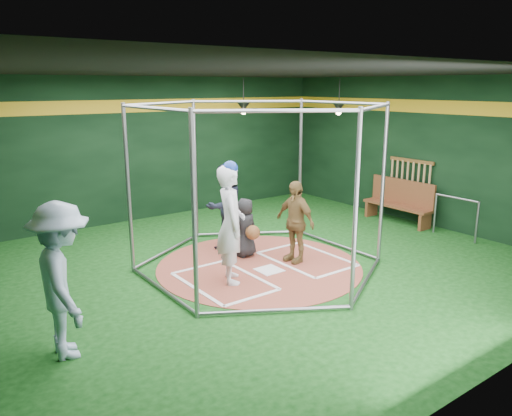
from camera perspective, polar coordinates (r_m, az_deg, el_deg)
room_shell at (r=8.91m, az=0.35°, el=3.97°), size 10.10×9.10×3.53m
clay_disc at (r=9.36m, az=0.37°, el=-6.63°), size 3.80×3.80×0.01m
home_plate at (r=9.13m, az=1.51°, el=-7.09°), size 0.43×0.43×0.01m
batter_box_left at (r=8.66m, az=-3.71°, el=-8.33°), size 1.17×1.77×0.01m
batter_box_right at (r=9.75m, az=5.75°, el=-5.79°), size 1.17×1.77×0.01m
batting_cage at (r=8.95m, az=0.38°, el=2.36°), size 4.05×4.67×3.00m
bat_rack at (r=12.80m, az=17.20°, el=3.19°), size 0.07×1.25×0.98m
pendant_lamp_near at (r=12.99m, az=-1.43°, el=11.46°), size 0.34×0.34×0.90m
pendant_lamp_far at (r=12.94m, az=9.44°, el=11.28°), size 0.34×0.34×0.90m
batter_figure at (r=8.36m, az=-2.90°, el=-1.73°), size 0.75×0.87×2.08m
visitor_leopard at (r=9.40m, az=4.47°, el=-1.54°), size 0.46×0.95×1.56m
catcher_figure at (r=9.70m, az=-1.17°, el=-2.29°), size 0.62×0.62×1.16m
umpire at (r=10.17m, az=-3.63°, el=0.18°), size 0.90×0.73×1.74m
bystander_blue at (r=6.54m, az=-21.22°, el=-7.75°), size 0.86×1.34×1.96m
dugout_bench at (r=12.69m, az=16.11°, el=0.81°), size 0.42×1.81×1.05m
steel_railing at (r=11.76m, az=21.88°, el=-0.28°), size 0.05×1.07×0.92m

